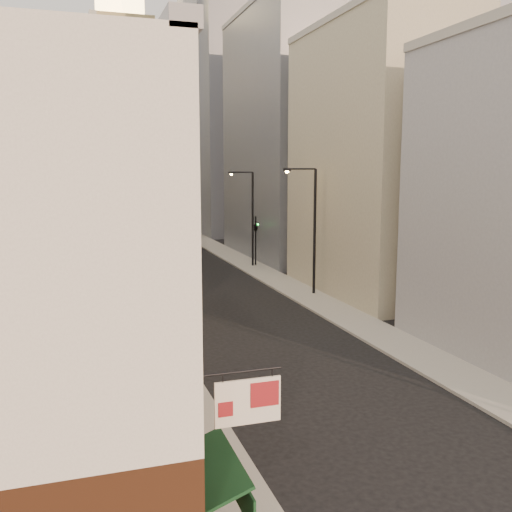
% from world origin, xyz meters
% --- Properties ---
extents(sidewalk_left, '(3.00, 140.00, 0.15)m').
position_xyz_m(sidewalk_left, '(-6.50, 55.00, 0.07)').
color(sidewalk_left, gray).
rests_on(sidewalk_left, ground).
extents(sidewalk_right, '(3.00, 140.00, 0.15)m').
position_xyz_m(sidewalk_right, '(6.50, 55.00, 0.07)').
color(sidewalk_right, gray).
rests_on(sidewalk_right, ground).
extents(near_building_left, '(8.30, 23.04, 12.30)m').
position_xyz_m(near_building_left, '(-10.99, 9.00, 6.02)').
color(near_building_left, brown).
rests_on(near_building_left, ground).
extents(left_bldg_beige, '(8.00, 12.00, 16.00)m').
position_xyz_m(left_bldg_beige, '(-12.00, 26.00, 8.00)').
color(left_bldg_beige, '#9D957A').
rests_on(left_bldg_beige, ground).
extents(left_bldg_grey, '(8.00, 16.00, 20.00)m').
position_xyz_m(left_bldg_grey, '(-12.00, 42.00, 10.00)').
color(left_bldg_grey, gray).
rests_on(left_bldg_grey, ground).
extents(left_bldg_tan, '(8.00, 18.00, 17.00)m').
position_xyz_m(left_bldg_tan, '(-12.00, 60.00, 8.50)').
color(left_bldg_tan, tan).
rests_on(left_bldg_tan, ground).
extents(left_bldg_wingrid, '(8.00, 20.00, 24.00)m').
position_xyz_m(left_bldg_wingrid, '(-12.00, 80.00, 12.00)').
color(left_bldg_wingrid, gray).
rests_on(left_bldg_wingrid, ground).
extents(right_bldg_beige, '(8.00, 16.00, 20.00)m').
position_xyz_m(right_bldg_beige, '(12.00, 30.00, 10.00)').
color(right_bldg_beige, '#9D957A').
rests_on(right_bldg_beige, ground).
extents(right_bldg_wingrid, '(8.00, 20.00, 26.00)m').
position_xyz_m(right_bldg_wingrid, '(12.00, 50.00, 13.00)').
color(right_bldg_wingrid, gray).
rests_on(right_bldg_wingrid, ground).
extents(highrise, '(21.00, 23.00, 51.20)m').
position_xyz_m(highrise, '(18.00, 78.00, 25.66)').
color(highrise, gray).
rests_on(highrise, ground).
extents(clock_tower, '(14.00, 14.00, 44.90)m').
position_xyz_m(clock_tower, '(-1.00, 92.00, 17.63)').
color(clock_tower, tan).
rests_on(clock_tower, ground).
extents(white_tower, '(8.00, 8.00, 41.50)m').
position_xyz_m(white_tower, '(10.00, 78.00, 18.61)').
color(white_tower, silver).
rests_on(white_tower, ground).
extents(streetlamp_mid, '(2.48, 0.85, 9.65)m').
position_xyz_m(streetlamp_mid, '(7.00, 30.38, 5.51)').
color(streetlamp_mid, black).
rests_on(streetlamp_mid, ground).
extents(streetlamp_far, '(2.39, 0.85, 9.36)m').
position_xyz_m(streetlamp_far, '(6.46, 44.12, 5.34)').
color(streetlamp_far, black).
rests_on(streetlamp_far, ground).
extents(traffic_light_left, '(0.58, 0.49, 5.00)m').
position_xyz_m(traffic_light_left, '(-6.29, 37.53, 3.50)').
color(traffic_light_left, black).
rests_on(traffic_light_left, ground).
extents(traffic_light_right, '(0.64, 0.62, 5.00)m').
position_xyz_m(traffic_light_right, '(7.04, 44.17, 3.83)').
color(traffic_light_right, black).
rests_on(traffic_light_right, ground).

